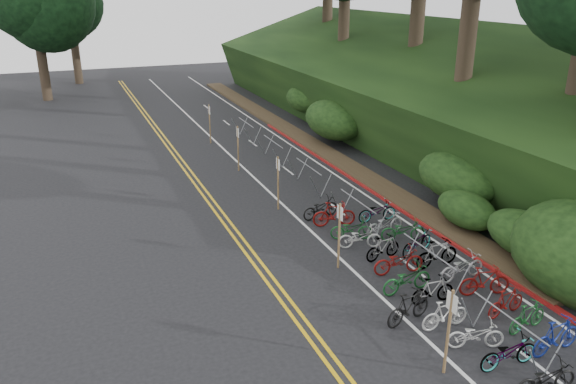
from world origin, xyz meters
name	(u,v)px	position (x,y,z in m)	size (l,w,h in m)	color
ground	(399,350)	(0.00, 0.00, 0.00)	(120.00, 120.00, 0.00)	black
road_markings	(286,216)	(0.63, 10.10, 0.00)	(7.47, 80.00, 0.01)	gold
red_curb	(366,187)	(5.70, 12.00, 0.05)	(0.25, 28.00, 0.10)	maroon
embankment	(413,100)	(12.96, 19.04, 2.57)	(14.30, 48.14, 9.11)	black
bike_rack_front	(508,327)	(2.64, -1.19, 0.85)	(1.14, 2.83, 1.17)	gray
bike_racks_rest	(309,172)	(3.00, 13.00, 0.85)	(1.14, 23.00, 1.17)	gray
signpost_near	(449,327)	(0.56, -1.26, 1.43)	(0.08, 0.40, 2.49)	brown
signposts_rest	(256,161)	(0.60, 14.00, 1.43)	(0.08, 18.40, 2.50)	brown
bike_front	(409,307)	(0.98, 1.10, 0.53)	(1.75, 0.49, 1.05)	black
bike_valet	(425,265)	(3.04, 3.21, 0.48)	(3.21, 14.11, 1.10)	black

